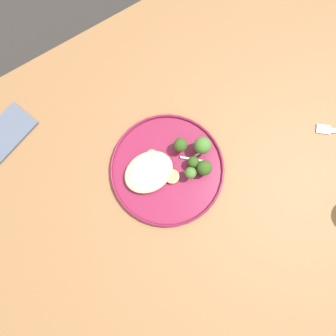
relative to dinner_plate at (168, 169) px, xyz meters
The scene contains 17 objects.
ground 0.75m from the dinner_plate, 86.48° to the left, with size 6.00×6.00×0.00m, color #2D2B28.
wooden_dining_table 0.10m from the dinner_plate, 86.48° to the left, with size 1.40×1.00×0.74m.
dinner_plate is the anchor object (origin of this frame).
noodle_bed 0.05m from the dinner_plate, 18.97° to the right, with size 0.13×0.10×0.03m.
seared_scallop_front_small 0.08m from the dinner_plate, 29.03° to the right, with size 0.03×0.03×0.02m.
seared_scallop_right_edge 0.03m from the dinner_plate, 80.25° to the left, with size 0.04×0.04×0.01m.
seared_scallop_tiny_bay 0.05m from the dinner_plate, 72.50° to the right, with size 0.03×0.03×0.01m.
seared_scallop_left_edge 0.04m from the dinner_plate, 15.14° to the right, with size 0.03×0.03×0.01m.
seared_scallop_half_hidden 0.04m from the dinner_plate, 23.32° to the left, with size 0.03×0.03×0.02m.
broccoli_floret_near_rim 0.07m from the dinner_plate, 158.53° to the left, with size 0.03×0.03×0.04m.
broccoli_floret_left_leaning 0.07m from the dinner_plate, 152.01° to the right, with size 0.03×0.03×0.05m.
broccoli_floret_beside_noodles 0.11m from the dinner_plate, behind, with size 0.04×0.04×0.06m.
broccoli_floret_tall_stalk 0.09m from the dinner_plate, 145.44° to the left, with size 0.04×0.04×0.05m.
broccoli_floret_rear_charred 0.07m from the dinner_plate, 131.88° to the left, with size 0.03×0.03×0.05m.
onion_sliver_pale_crescent 0.10m from the dinner_plate, behind, with size 0.05×0.01×0.00m, color silver.
onion_sliver_long_sliver 0.06m from the dinner_plate, behind, with size 0.06×0.01×0.00m, color silver.
folded_napkin 0.43m from the dinner_plate, 44.48° to the right, with size 0.15×0.09×0.01m, color #4C566B.
Camera 1 is at (0.07, 0.07, 1.51)m, focal length 32.46 mm.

